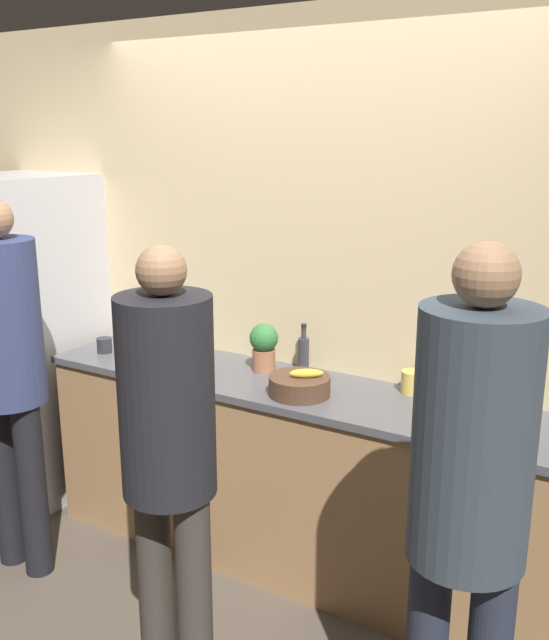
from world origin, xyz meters
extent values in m
plane|color=#4C4238|center=(0.00, 0.00, 0.00)|extent=(14.00, 14.00, 0.00)
cube|color=#D6BC8C|center=(0.00, 0.60, 1.30)|extent=(5.20, 0.06, 2.60)
cube|color=#9E754C|center=(0.00, 0.33, 0.44)|extent=(2.55, 0.55, 0.89)
cube|color=#4C4C51|center=(0.00, 0.33, 0.91)|extent=(2.58, 0.58, 0.03)
cube|color=#B7B7BC|center=(-1.70, 0.23, 0.91)|extent=(0.67, 0.71, 1.83)
cylinder|color=black|center=(-1.20, -0.38, 0.43)|extent=(0.13, 0.13, 0.85)
cylinder|color=black|center=(-1.02, -0.38, 0.43)|extent=(0.13, 0.13, 0.85)
cylinder|color=navy|center=(-1.11, -0.38, 1.23)|extent=(0.34, 0.34, 0.75)
cylinder|color=#38332D|center=(-0.08, -0.61, 0.41)|extent=(0.13, 0.13, 0.81)
cylinder|color=#38332D|center=(0.10, -0.61, 0.41)|extent=(0.13, 0.13, 0.81)
cylinder|color=black|center=(0.01, -0.61, 1.17)|extent=(0.33, 0.33, 0.71)
sphere|color=#936B4C|center=(0.01, -0.61, 1.61)|extent=(0.17, 0.17, 0.17)
cylinder|color=#333D47|center=(1.04, -0.53, 1.23)|extent=(0.34, 0.34, 0.75)
sphere|color=#936B4C|center=(1.04, -0.53, 1.69)|extent=(0.18, 0.18, 0.18)
cylinder|color=#4C3323|center=(0.08, 0.21, 0.97)|extent=(0.27, 0.27, 0.09)
ellipsoid|color=yellow|center=(0.11, 0.21, 1.03)|extent=(0.15, 0.12, 0.04)
cylinder|color=#3D424C|center=(0.66, 0.46, 0.98)|extent=(0.10, 0.10, 0.11)
cylinder|color=#99754C|center=(0.65, 0.46, 1.07)|extent=(0.01, 0.04, 0.19)
cylinder|color=#99754C|center=(0.67, 0.47, 1.07)|extent=(0.03, 0.04, 0.19)
cylinder|color=#99754C|center=(0.66, 0.45, 1.07)|extent=(0.04, 0.01, 0.19)
cylinder|color=brown|center=(1.04, 0.17, 0.98)|extent=(0.07, 0.07, 0.11)
cylinder|color=brown|center=(1.04, 0.17, 1.05)|extent=(0.03, 0.03, 0.03)
cylinder|color=black|center=(1.04, 0.17, 1.07)|extent=(0.04, 0.04, 0.01)
cylinder|color=#333338|center=(-0.06, 0.50, 1.01)|extent=(0.05, 0.05, 0.17)
cylinder|color=#333338|center=(-0.06, 0.50, 1.12)|extent=(0.02, 0.02, 0.05)
cylinder|color=black|center=(-0.06, 0.50, 1.15)|extent=(0.03, 0.03, 0.02)
cylinder|color=#28282D|center=(-1.10, 0.23, 0.96)|extent=(0.08, 0.08, 0.08)
cylinder|color=gold|center=(0.50, 0.49, 0.97)|extent=(0.09, 0.09, 0.10)
cylinder|color=#9E6042|center=(-0.23, 0.41, 0.98)|extent=(0.11, 0.11, 0.11)
sphere|color=#2D6B33|center=(-0.23, 0.41, 1.09)|extent=(0.14, 0.14, 0.14)
camera|label=1|loc=(1.50, -2.38, 2.05)|focal=40.00mm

